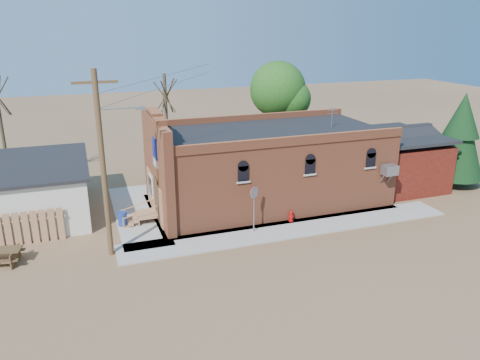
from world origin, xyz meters
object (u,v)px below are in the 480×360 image
object	(u,v)px
trash_barrel	(123,219)
picnic_table	(1,254)
brick_bar	(264,166)
utility_pole	(104,162)
fire_hydrant	(291,216)
stop_sign	(254,197)

from	to	relation	value
trash_barrel	picnic_table	world-z (taller)	trash_barrel
brick_bar	utility_pole	bearing A→B (deg)	-156.31
utility_pole	fire_hydrant	xyz separation A→B (m)	(10.00, 0.60, -4.37)
stop_sign	trash_barrel	bearing A→B (deg)	144.29
brick_bar	trash_barrel	distance (m)	9.20
brick_bar	utility_pole	size ratio (longest dim) A/B	1.82
utility_pole	trash_barrel	size ratio (longest dim) A/B	11.56
brick_bar	trash_barrel	bearing A→B (deg)	-173.17
utility_pole	trash_barrel	distance (m)	5.44
brick_bar	utility_pole	xyz separation A→B (m)	(-9.79, -4.29, 2.43)
picnic_table	stop_sign	bearing A→B (deg)	8.12
fire_hydrant	stop_sign	xyz separation A→B (m)	(-2.51, -0.58, 1.69)
fire_hydrant	stop_sign	size ratio (longest dim) A/B	0.25
brick_bar	trash_barrel	size ratio (longest dim) A/B	21.07
utility_pole	stop_sign	distance (m)	7.96
stop_sign	trash_barrel	world-z (taller)	stop_sign
brick_bar	trash_barrel	world-z (taller)	brick_bar
trash_barrel	picnic_table	bearing A→B (deg)	-156.73
utility_pole	picnic_table	distance (m)	6.63
trash_barrel	brick_bar	bearing A→B (deg)	6.83
trash_barrel	stop_sign	bearing A→B (deg)	-25.75
picnic_table	fire_hydrant	bearing A→B (deg)	10.85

